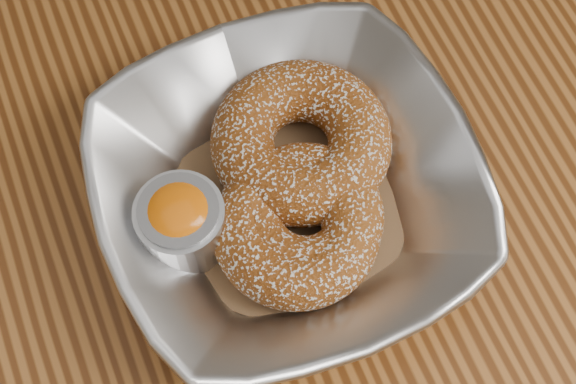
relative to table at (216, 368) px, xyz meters
name	(u,v)px	position (x,y,z in m)	size (l,w,h in m)	color
table	(216,368)	(0.00, 0.00, 0.00)	(1.20, 0.80, 0.75)	brown
serving_bowl	(288,194)	(0.07, 0.05, 0.13)	(0.22, 0.22, 0.05)	#B8BABF
parchment	(288,207)	(0.07, 0.05, 0.11)	(0.14, 0.14, 0.00)	brown
donut_back	(301,141)	(0.09, 0.08, 0.13)	(0.11, 0.11, 0.04)	brown
donut_front	(305,216)	(0.08, 0.03, 0.13)	(0.09, 0.09, 0.03)	brown
donut_extra	(296,229)	(0.07, 0.03, 0.13)	(0.10, 0.10, 0.03)	brown
ramekin	(181,222)	(0.01, 0.05, 0.13)	(0.05, 0.05, 0.05)	#B8BABF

